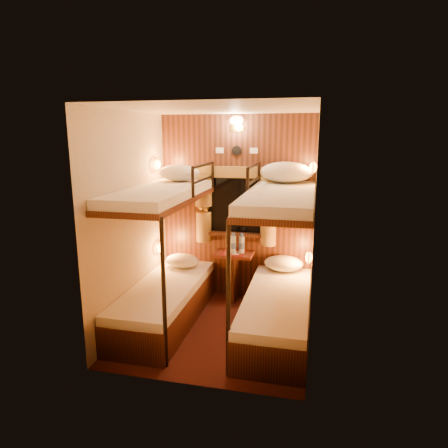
% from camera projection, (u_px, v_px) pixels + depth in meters
% --- Properties ---
extents(floor, '(2.10, 2.10, 0.00)m').
position_uv_depth(floor, '(218.00, 329.00, 4.51)').
color(floor, '#3A180F').
rests_on(floor, ground).
extents(ceiling, '(2.10, 2.10, 0.00)m').
position_uv_depth(ceiling, '(217.00, 109.00, 3.98)').
color(ceiling, silver).
rests_on(ceiling, wall_back).
extents(wall_back, '(2.40, 0.00, 2.40)m').
position_uv_depth(wall_back, '(237.00, 208.00, 5.24)').
color(wall_back, '#C6B293').
rests_on(wall_back, floor).
extents(wall_front, '(2.40, 0.00, 2.40)m').
position_uv_depth(wall_front, '(187.00, 254.00, 3.25)').
color(wall_front, '#C6B293').
rests_on(wall_front, floor).
extents(wall_left, '(0.00, 2.40, 2.40)m').
position_uv_depth(wall_left, '(131.00, 221.00, 4.46)').
color(wall_left, '#C6B293').
rests_on(wall_left, floor).
extents(wall_right, '(0.00, 2.40, 2.40)m').
position_uv_depth(wall_right, '(314.00, 231.00, 4.02)').
color(wall_right, '#C6B293').
rests_on(wall_right, floor).
extents(back_panel, '(2.00, 0.03, 2.40)m').
position_uv_depth(back_panel, '(237.00, 209.00, 5.23)').
color(back_panel, black).
rests_on(back_panel, floor).
extents(bunk_left, '(0.72, 1.90, 1.82)m').
position_uv_depth(bunk_left, '(165.00, 276.00, 4.59)').
color(bunk_left, black).
rests_on(bunk_left, floor).
extents(bunk_right, '(0.72, 1.90, 1.82)m').
position_uv_depth(bunk_right, '(277.00, 285.00, 4.31)').
color(bunk_right, black).
rests_on(bunk_right, floor).
extents(window, '(1.00, 0.12, 0.79)m').
position_uv_depth(window, '(236.00, 210.00, 5.20)').
color(window, black).
rests_on(window, back_panel).
extents(curtains, '(1.10, 0.22, 1.00)m').
position_uv_depth(curtains, '(236.00, 205.00, 5.15)').
color(curtains, olive).
rests_on(curtains, back_panel).
extents(back_fixtures, '(0.54, 0.09, 0.48)m').
position_uv_depth(back_fixtures, '(237.00, 126.00, 4.96)').
color(back_fixtures, black).
rests_on(back_fixtures, back_panel).
extents(reading_lamps, '(2.00, 0.20, 1.25)m').
position_uv_depth(reading_lamps, '(231.00, 210.00, 4.90)').
color(reading_lamps, orange).
rests_on(reading_lamps, wall_left).
extents(table, '(0.50, 0.34, 0.66)m').
position_uv_depth(table, '(233.00, 270.00, 5.22)').
color(table, '#622A16').
rests_on(table, floor).
extents(bottle_left, '(0.08, 0.08, 0.27)m').
position_uv_depth(bottle_left, '(233.00, 244.00, 5.14)').
color(bottle_left, '#99BFE5').
rests_on(bottle_left, table).
extents(bottle_right, '(0.08, 0.08, 0.27)m').
position_uv_depth(bottle_right, '(242.00, 245.00, 5.12)').
color(bottle_right, '#99BFE5').
rests_on(bottle_right, table).
extents(sachet_a, '(0.09, 0.07, 0.01)m').
position_uv_depth(sachet_a, '(236.00, 254.00, 5.10)').
color(sachet_a, silver).
rests_on(sachet_a, table).
extents(sachet_b, '(0.08, 0.06, 0.01)m').
position_uv_depth(sachet_b, '(239.00, 252.00, 5.20)').
color(sachet_b, silver).
rests_on(sachet_b, table).
extents(pillow_lower_left, '(0.44, 0.31, 0.17)m').
position_uv_depth(pillow_lower_left, '(182.00, 261.00, 5.20)').
color(pillow_lower_left, silver).
rests_on(pillow_lower_left, bunk_left).
extents(pillow_lower_right, '(0.49, 0.35, 0.19)m').
position_uv_depth(pillow_lower_right, '(284.00, 263.00, 5.05)').
color(pillow_lower_right, silver).
rests_on(pillow_lower_right, bunk_right).
extents(pillow_upper_left, '(0.51, 0.36, 0.20)m').
position_uv_depth(pillow_upper_left, '(179.00, 173.00, 4.91)').
color(pillow_upper_left, silver).
rests_on(pillow_upper_left, bunk_left).
extents(pillow_upper_right, '(0.62, 0.45, 0.25)m').
position_uv_depth(pillow_upper_right, '(286.00, 172.00, 4.74)').
color(pillow_upper_right, silver).
rests_on(pillow_upper_right, bunk_right).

